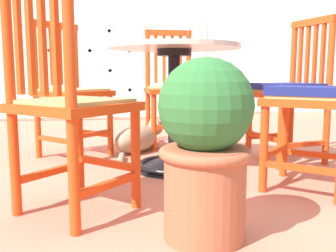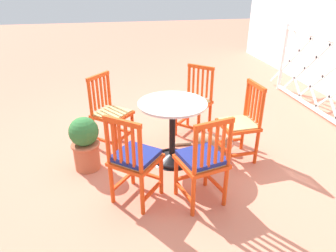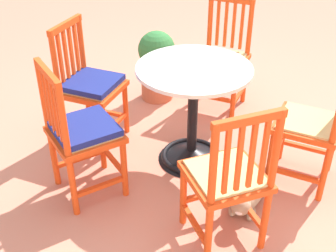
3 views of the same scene
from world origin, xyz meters
TOP-DOWN VIEW (x-y plane):
  - ground_plane at (0.00, 0.00)m, footprint 24.00×24.00m
  - building_wall_backdrop at (0.00, 3.52)m, footprint 10.00×0.20m
  - lattice_fence_panel at (-0.56, 2.75)m, footprint 3.44×0.06m
  - cafe_table at (0.13, 0.25)m, footprint 0.76×0.76m
  - orange_chair_by_planter at (0.90, 0.37)m, footprint 0.49×0.49m
  - orange_chair_near_fence at (0.21, 1.03)m, footprint 0.43×0.43m
  - orange_chair_facing_out at (-0.52, 0.68)m, footprint 0.57×0.57m
  - orange_chair_at_corner at (-0.37, -0.43)m, footprint 0.56×0.56m
  - orange_chair_tucked_in at (0.75, -0.23)m, footprint 0.56×0.56m
  - tabby_cat at (-0.05, 0.79)m, footprint 0.43×0.68m
  - terracotta_planter at (0.11, -0.72)m, footprint 0.32×0.32m

SIDE VIEW (x-z plane):
  - ground_plane at x=0.00m, z-range 0.00..0.00m
  - tabby_cat at x=-0.05m, z-range -0.02..0.21m
  - cafe_table at x=0.13m, z-range -0.08..0.65m
  - terracotta_planter at x=0.11m, z-range 0.02..0.64m
  - orange_chair_near_fence at x=0.21m, z-range -0.02..0.89m
  - orange_chair_facing_out at x=-0.52m, z-range -0.02..0.89m
  - orange_chair_at_corner at x=-0.37m, z-range -0.02..0.89m
  - orange_chair_by_planter at x=0.90m, z-range -0.01..0.90m
  - orange_chair_tucked_in at x=0.75m, z-range -0.01..0.90m
  - lattice_fence_panel at x=-0.56m, z-range 0.00..1.20m
  - building_wall_backdrop at x=0.00m, z-range 0.00..2.80m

